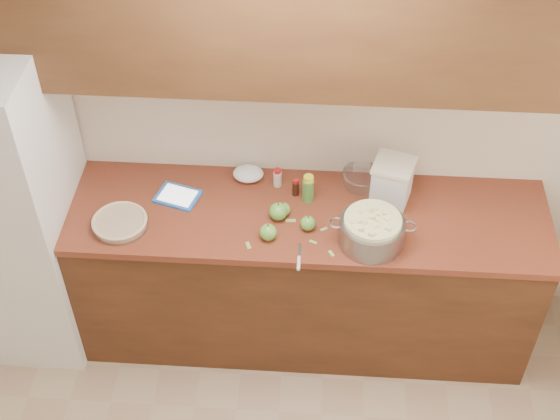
# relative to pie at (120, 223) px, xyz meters

# --- Properties ---
(counter_run) EXTENTS (2.64, 0.68, 0.92)m
(counter_run) POSITION_rel_pie_xyz_m (0.81, 0.15, -0.48)
(counter_run) COLOR #542B17
(counter_run) RESTS_ON ground
(upper_cabinets) EXTENTS (2.60, 0.34, 0.70)m
(upper_cabinets) POSITION_rel_pie_xyz_m (0.81, 0.31, 1.01)
(upper_cabinets) COLOR #56351A
(upper_cabinets) RESTS_ON room_shell
(fridge) EXTENTS (0.70, 0.70, 1.80)m
(fridge) POSITION_rel_pie_xyz_m (-0.63, 0.12, -0.04)
(fridge) COLOR white
(fridge) RESTS_ON ground
(pie) EXTENTS (0.28, 0.28, 0.05)m
(pie) POSITION_rel_pie_xyz_m (0.00, 0.00, 0.00)
(pie) COLOR silver
(pie) RESTS_ON counter_run
(colander) EXTENTS (0.41, 0.31, 0.15)m
(colander) POSITION_rel_pie_xyz_m (1.22, -0.03, 0.05)
(colander) COLOR gray
(colander) RESTS_ON counter_run
(flour_canister) EXTENTS (0.24, 0.24, 0.24)m
(flour_canister) POSITION_rel_pie_xyz_m (1.33, 0.28, 0.10)
(flour_canister) COLOR silver
(flour_canister) RESTS_ON counter_run
(tablet) EXTENTS (0.25, 0.22, 0.02)m
(tablet) POSITION_rel_pie_xyz_m (0.25, 0.22, -0.02)
(tablet) COLOR blue
(tablet) RESTS_ON counter_run
(paring_knife) EXTENTS (0.02, 0.17, 0.02)m
(paring_knife) POSITION_rel_pie_xyz_m (0.89, -0.18, -0.02)
(paring_knife) COLOR gray
(paring_knife) RESTS_ON counter_run
(lemon_bottle) EXTENTS (0.06, 0.06, 0.16)m
(lemon_bottle) POSITION_rel_pie_xyz_m (0.91, 0.25, 0.05)
(lemon_bottle) COLOR #4C8C38
(lemon_bottle) RESTS_ON counter_run
(cinnamon_shaker) EXTENTS (0.04, 0.04, 0.11)m
(cinnamon_shaker) POSITION_rel_pie_xyz_m (0.75, 0.35, 0.03)
(cinnamon_shaker) COLOR beige
(cinnamon_shaker) RESTS_ON counter_run
(vanilla_bottle) EXTENTS (0.03, 0.03, 0.10)m
(vanilla_bottle) POSITION_rel_pie_xyz_m (0.85, 0.28, 0.02)
(vanilla_bottle) COLOR black
(vanilla_bottle) RESTS_ON counter_run
(mixing_bowl) EXTENTS (0.21, 0.21, 0.08)m
(mixing_bowl) POSITION_rel_pie_xyz_m (1.18, 0.39, 0.02)
(mixing_bowl) COLOR silver
(mixing_bowl) RESTS_ON counter_run
(paper_towel) EXTENTS (0.18, 0.15, 0.07)m
(paper_towel) POSITION_rel_pie_xyz_m (0.59, 0.39, 0.01)
(paper_towel) COLOR white
(paper_towel) RESTS_ON counter_run
(apple_left) EXTENTS (0.09, 0.09, 0.10)m
(apple_left) POSITION_rel_pie_xyz_m (0.77, 0.10, 0.02)
(apple_left) COLOR #5EA339
(apple_left) RESTS_ON counter_run
(apple_center) EXTENTS (0.07, 0.07, 0.08)m
(apple_center) POSITION_rel_pie_xyz_m (0.79, 0.13, 0.01)
(apple_center) COLOR #5EA339
(apple_center) RESTS_ON counter_run
(apple_front) EXTENTS (0.08, 0.08, 0.10)m
(apple_front) POSITION_rel_pie_xyz_m (0.73, -0.04, 0.02)
(apple_front) COLOR #5EA339
(apple_front) RESTS_ON counter_run
(apple_extra) EXTENTS (0.08, 0.08, 0.09)m
(apple_extra) POSITION_rel_pie_xyz_m (0.92, 0.04, 0.01)
(apple_extra) COLOR #5EA339
(apple_extra) RESTS_ON counter_run
(peel_a) EXTENTS (0.04, 0.03, 0.00)m
(peel_a) POSITION_rel_pie_xyz_m (1.00, 0.04, -0.02)
(peel_a) COLOR #8DAD54
(peel_a) RESTS_ON counter_run
(peel_b) EXTENTS (0.03, 0.05, 0.00)m
(peel_b) POSITION_rel_pie_xyz_m (0.64, -0.09, -0.02)
(peel_b) COLOR #8DAD54
(peel_b) RESTS_ON counter_run
(peel_c) EXTENTS (0.03, 0.04, 0.00)m
(peel_c) POSITION_rel_pie_xyz_m (1.04, -0.12, -0.02)
(peel_c) COLOR #8DAD54
(peel_c) RESTS_ON counter_run
(peel_d) EXTENTS (0.05, 0.02, 0.00)m
(peel_d) POSITION_rel_pie_xyz_m (0.83, 0.09, -0.02)
(peel_d) COLOR #8DAD54
(peel_d) RESTS_ON counter_run
(peel_e) EXTENTS (0.04, 0.03, 0.00)m
(peel_e) POSITION_rel_pie_xyz_m (0.95, -0.05, -0.02)
(peel_e) COLOR #8DAD54
(peel_e) RESTS_ON counter_run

